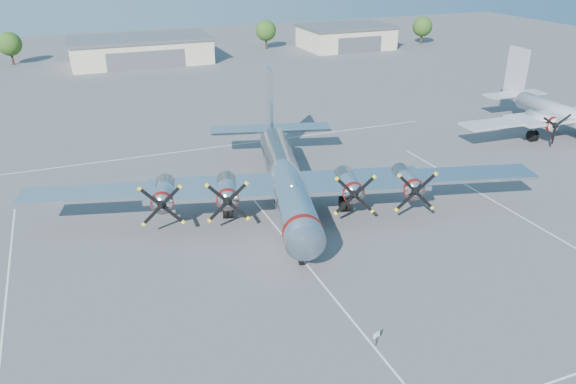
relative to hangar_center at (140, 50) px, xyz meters
name	(u,v)px	position (x,y,z in m)	size (l,w,h in m)	color
ground	(285,238)	(0.00, -81.96, -2.71)	(260.00, 260.00, 0.00)	#525254
parking_lines	(293,247)	(0.00, -83.71, -2.71)	(60.00, 50.08, 0.01)	silver
hangar_center	(140,50)	(0.00, 0.00, 0.00)	(28.60, 14.60, 5.40)	beige
hangar_east	(346,36)	(48.00, 0.00, 0.00)	(20.60, 14.60, 5.40)	beige
tree_west	(10,44)	(-25.00, 8.04, 1.51)	(4.80, 4.80, 6.64)	#382619
tree_east	(266,31)	(30.00, 6.04, 1.51)	(4.80, 4.80, 6.64)	#382619
tree_far_east	(422,27)	(68.00, -1.96, 1.51)	(4.80, 4.80, 6.64)	#382619
main_bomber_b29	(284,205)	(2.42, -75.72, -2.71)	(47.11, 32.22, 10.42)	silver
twin_engine_east	(555,134)	(43.89, -68.78, -2.71)	(31.22, 22.45, 9.90)	silver
info_placard	(377,336)	(0.18, -97.28, -1.99)	(0.52, 0.20, 1.03)	black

